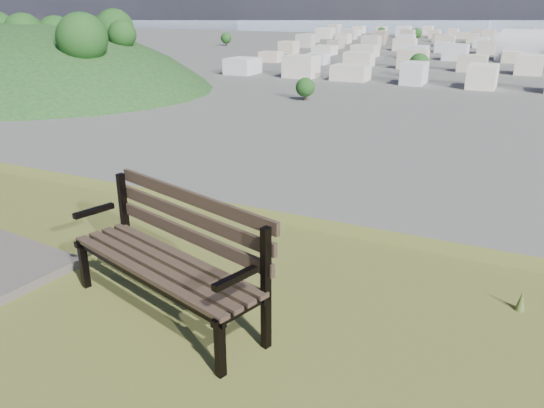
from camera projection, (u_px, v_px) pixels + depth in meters
The scene contains 6 objects.
park_bench at pixel (173, 249), 4.26m from camera, with size 1.98×1.13×0.99m.
green_wooded_hill at pixel (17, 86), 189.52m from camera, with size 169.55×135.64×84.77m.
city_blocks at pixel (536, 44), 342.32m from camera, with size 395.00×361.00×7.00m.
city_trees at pixel (481, 49), 289.14m from camera, with size 406.52×387.20×9.98m.
bay_water at pixel (541, 25), 769.09m from camera, with size 2400.00×700.00×0.12m, color #7F90A2.
far_hills at pixel (516, 6), 1208.35m from camera, with size 2050.00×340.00×60.00m.
Camera 1 is at (2.21, -1.17, 27.40)m, focal length 35.00 mm.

